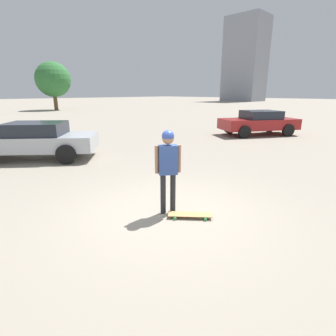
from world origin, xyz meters
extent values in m
plane|color=gray|center=(0.00, 0.00, 0.00)|extent=(220.00, 220.00, 0.00)
cylinder|color=#262628|center=(0.08, -0.06, 0.44)|extent=(0.11, 0.11, 0.88)
cylinder|color=#262628|center=(-0.08, 0.06, 0.44)|extent=(0.11, 0.11, 0.88)
cube|color=#334C8C|center=(0.00, 0.00, 1.18)|extent=(0.42, 0.38, 0.60)
cylinder|color=#9E7051|center=(0.19, -0.13, 1.19)|extent=(0.08, 0.08, 0.57)
cylinder|color=#9E7051|center=(-0.19, 0.13, 1.19)|extent=(0.08, 0.08, 0.57)
sphere|color=#9E7051|center=(0.00, 0.00, 1.62)|extent=(0.24, 0.24, 0.24)
sphere|color=#2D4799|center=(0.00, 0.00, 1.66)|extent=(0.25, 0.25, 0.25)
cube|color=tan|center=(-0.16, 0.48, 0.07)|extent=(0.77, 0.84, 0.01)
cylinder|color=green|center=(0.14, 0.33, 0.03)|extent=(0.06, 0.07, 0.06)
cylinder|color=green|center=(-0.06, 0.16, 0.03)|extent=(0.06, 0.07, 0.06)
cylinder|color=green|center=(-0.26, 0.79, 0.03)|extent=(0.06, 0.07, 0.06)
cylinder|color=green|center=(-0.47, 0.62, 0.03)|extent=(0.06, 0.07, 0.06)
cube|color=#ADB2B7|center=(0.21, -6.99, 0.64)|extent=(4.61, 4.34, 0.58)
cube|color=#1E232D|center=(0.12, -6.91, 1.16)|extent=(2.60, 2.55, 0.47)
cylinder|color=black|center=(0.69, -8.59, 0.35)|extent=(0.66, 0.61, 0.71)
cylinder|color=black|center=(-0.28, -5.39, 0.35)|extent=(0.66, 0.61, 0.71)
cylinder|color=black|center=(-1.44, -6.73, 0.35)|extent=(0.66, 0.61, 0.71)
cube|color=maroon|center=(-11.40, -3.62, 0.66)|extent=(4.81, 3.97, 0.62)
cube|color=#1E232D|center=(-11.49, -3.56, 1.20)|extent=(2.61, 2.49, 0.47)
cylinder|color=black|center=(-9.72, -3.58, 0.35)|extent=(0.71, 0.55, 0.71)
cylinder|color=black|center=(-10.71, -5.15, 0.35)|extent=(0.71, 0.55, 0.71)
cylinder|color=black|center=(-12.09, -2.09, 0.35)|extent=(0.71, 0.55, 0.71)
cylinder|color=black|center=(-13.08, -3.66, 0.35)|extent=(0.71, 0.55, 0.71)
cube|color=gray|center=(-66.36, -35.54, 10.92)|extent=(8.12, 9.96, 21.84)
cylinder|color=brown|center=(-12.56, -35.01, 1.26)|extent=(0.53, 0.53, 2.52)
sphere|color=#2D6B33|center=(-12.56, -35.01, 4.19)|extent=(4.77, 4.77, 4.77)
camera|label=1|loc=(3.66, 3.60, 2.50)|focal=28.00mm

